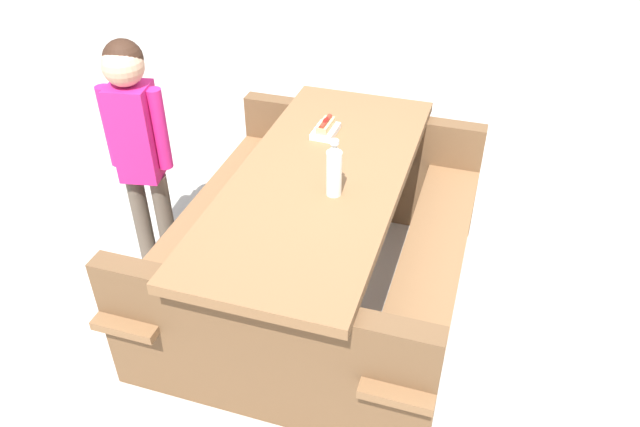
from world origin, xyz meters
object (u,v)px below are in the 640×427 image
at_px(picnic_table, 320,227).
at_px(soda_bottle, 334,170).
at_px(hotdog_tray, 325,128).
at_px(child_in_coat, 137,133).

xyz_separation_m(picnic_table, soda_bottle, (-0.13, -0.11, 0.43)).
xyz_separation_m(hotdog_tray, child_in_coat, (-0.45, 0.82, 0.04)).
height_order(picnic_table, child_in_coat, child_in_coat).
relative_size(soda_bottle, hotdog_tray, 1.48).
distance_m(picnic_table, hotdog_tray, 0.51).
bearing_deg(child_in_coat, picnic_table, -85.17).
distance_m(hotdog_tray, child_in_coat, 0.93).
relative_size(picnic_table, soda_bottle, 6.97).
height_order(hotdog_tray, child_in_coat, child_in_coat).
relative_size(picnic_table, child_in_coat, 1.45).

